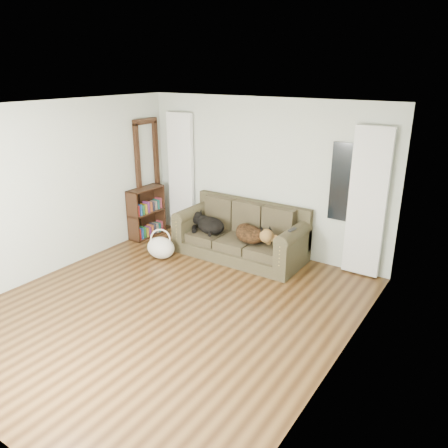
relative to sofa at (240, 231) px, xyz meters
The scene contains 15 objects.
floor 2.03m from the sofa, 86.63° to the right, with size 5.00×5.00×0.00m, color #341F0D.
ceiling 2.92m from the sofa, 86.63° to the right, with size 5.00×5.00×0.00m, color white.
wall_back 1.01m from the sofa, 77.49° to the left, with size 4.50×0.04×2.60m, color #B6BCB3.
wall_left 3.03m from the sofa, 137.21° to the right, with size 0.04×5.00×2.60m, color #B6BCB3.
wall_right 3.20m from the sofa, 39.85° to the right, with size 0.04×5.00×2.60m, color #B6BCB3.
curtain_left 1.79m from the sofa, 164.30° to the left, with size 0.55×0.08×2.25m, color white.
curtain_right 2.09m from the sofa, 13.07° to the left, with size 0.55×0.08×2.25m, color white.
window_pane 1.90m from the sofa, 17.54° to the left, with size 0.50×0.03×1.20m, color black.
door_casing 2.17m from the sofa, behind, with size 0.07×0.60×2.10m, color black.
sofa is the anchor object (origin of this frame).
dog_black_lab 0.58m from the sofa, behind, with size 0.62×0.43×0.26m, color black.
dog_shepherd 0.29m from the sofa, 15.51° to the right, with size 0.64×0.45×0.28m, color black.
tv_remote 1.05m from the sofa, ahead, with size 0.04×0.16×0.02m, color black.
tote_bag 1.36m from the sofa, 143.68° to the right, with size 0.50×0.38×0.36m, color beige.
bookshelf 1.98m from the sofa, behind, with size 0.28×0.75×0.94m, color black.
Camera 1 is at (3.44, -3.86, 3.03)m, focal length 35.00 mm.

